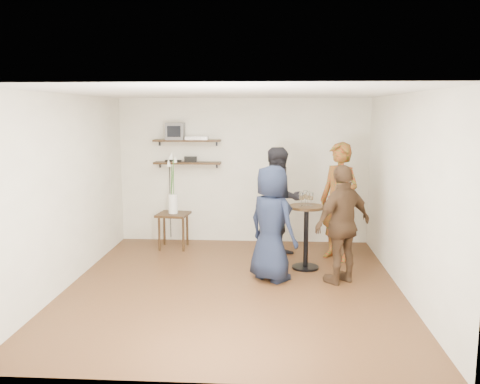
{
  "coord_description": "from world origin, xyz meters",
  "views": [
    {
      "loc": [
        0.5,
        -6.62,
        2.37
      ],
      "look_at": [
        0.07,
        0.4,
        1.25
      ],
      "focal_mm": 38.0,
      "sensor_mm": 36.0,
      "label": 1
    }
  ],
  "objects_px": {
    "person_brown": "(343,224)",
    "person_dark": "(280,202)",
    "drinks_table": "(306,228)",
    "person_navy": "(272,223)",
    "side_table": "(173,219)",
    "person_plaid": "(339,202)",
    "dvd_deck": "(197,138)",
    "crt_monitor": "(175,131)",
    "radio": "(191,159)"
  },
  "relations": [
    {
      "from": "side_table",
      "to": "person_brown",
      "type": "xyz_separation_m",
      "value": [
        2.68,
        -1.64,
        0.31
      ]
    },
    {
      "from": "crt_monitor",
      "to": "person_navy",
      "type": "height_order",
      "value": "crt_monitor"
    },
    {
      "from": "drinks_table",
      "to": "person_navy",
      "type": "height_order",
      "value": "person_navy"
    },
    {
      "from": "person_navy",
      "to": "person_brown",
      "type": "distance_m",
      "value": 0.98
    },
    {
      "from": "side_table",
      "to": "person_brown",
      "type": "height_order",
      "value": "person_brown"
    },
    {
      "from": "crt_monitor",
      "to": "person_navy",
      "type": "relative_size",
      "value": 0.2
    },
    {
      "from": "person_brown",
      "to": "side_table",
      "type": "bearing_deg",
      "value": -68.35
    },
    {
      "from": "person_dark",
      "to": "person_plaid",
      "type": "bearing_deg",
      "value": -38.14
    },
    {
      "from": "side_table",
      "to": "person_plaid",
      "type": "height_order",
      "value": "person_plaid"
    },
    {
      "from": "person_dark",
      "to": "crt_monitor",
      "type": "bearing_deg",
      "value": 125.39
    },
    {
      "from": "radio",
      "to": "person_dark",
      "type": "bearing_deg",
      "value": -27.58
    },
    {
      "from": "radio",
      "to": "side_table",
      "type": "xyz_separation_m",
      "value": [
        -0.25,
        -0.45,
        -1.0
      ]
    },
    {
      "from": "person_dark",
      "to": "person_brown",
      "type": "height_order",
      "value": "person_dark"
    },
    {
      "from": "radio",
      "to": "person_navy",
      "type": "distance_m",
      "value": 2.61
    },
    {
      "from": "person_navy",
      "to": "dvd_deck",
      "type": "bearing_deg",
      "value": -13.71
    },
    {
      "from": "person_dark",
      "to": "side_table",
      "type": "bearing_deg",
      "value": 137.93
    },
    {
      "from": "dvd_deck",
      "to": "drinks_table",
      "type": "relative_size",
      "value": 0.41
    },
    {
      "from": "person_dark",
      "to": "person_navy",
      "type": "xyz_separation_m",
      "value": [
        -0.13,
        -1.21,
        -0.08
      ]
    },
    {
      "from": "dvd_deck",
      "to": "person_navy",
      "type": "bearing_deg",
      "value": -56.83
    },
    {
      "from": "drinks_table",
      "to": "person_brown",
      "type": "xyz_separation_m",
      "value": [
        0.46,
        -0.61,
        0.2
      ]
    },
    {
      "from": "radio",
      "to": "person_dark",
      "type": "relative_size",
      "value": 0.12
    },
    {
      "from": "radio",
      "to": "side_table",
      "type": "relative_size",
      "value": 0.36
    },
    {
      "from": "person_plaid",
      "to": "person_brown",
      "type": "xyz_separation_m",
      "value": [
        -0.09,
        -1.14,
        -0.12
      ]
    },
    {
      "from": "crt_monitor",
      "to": "drinks_table",
      "type": "relative_size",
      "value": 0.33
    },
    {
      "from": "dvd_deck",
      "to": "side_table",
      "type": "bearing_deg",
      "value": -128.91
    },
    {
      "from": "person_dark",
      "to": "drinks_table",
      "type": "bearing_deg",
      "value": -90.0
    },
    {
      "from": "person_plaid",
      "to": "radio",
      "type": "bearing_deg",
      "value": -154.95
    },
    {
      "from": "dvd_deck",
      "to": "person_plaid",
      "type": "xyz_separation_m",
      "value": [
        2.41,
        -0.96,
        -0.95
      ]
    },
    {
      "from": "person_plaid",
      "to": "person_dark",
      "type": "distance_m",
      "value": 0.94
    },
    {
      "from": "drinks_table",
      "to": "person_brown",
      "type": "relative_size",
      "value": 0.59
    },
    {
      "from": "side_table",
      "to": "drinks_table",
      "type": "xyz_separation_m",
      "value": [
        2.23,
        -1.03,
        0.11
      ]
    },
    {
      "from": "radio",
      "to": "side_table",
      "type": "height_order",
      "value": "radio"
    },
    {
      "from": "crt_monitor",
      "to": "radio",
      "type": "xyz_separation_m",
      "value": [
        0.27,
        0.0,
        -0.5
      ]
    },
    {
      "from": "crt_monitor",
      "to": "person_brown",
      "type": "height_order",
      "value": "crt_monitor"
    },
    {
      "from": "side_table",
      "to": "person_dark",
      "type": "distance_m",
      "value": 1.91
    },
    {
      "from": "dvd_deck",
      "to": "drinks_table",
      "type": "xyz_separation_m",
      "value": [
        1.86,
        -1.49,
        -1.27
      ]
    },
    {
      "from": "dvd_deck",
      "to": "person_navy",
      "type": "distance_m",
      "value": 2.67
    },
    {
      "from": "side_table",
      "to": "drinks_table",
      "type": "distance_m",
      "value": 2.46
    },
    {
      "from": "drinks_table",
      "to": "dvd_deck",
      "type": "bearing_deg",
      "value": 141.32
    },
    {
      "from": "crt_monitor",
      "to": "side_table",
      "type": "height_order",
      "value": "crt_monitor"
    },
    {
      "from": "drinks_table",
      "to": "person_navy",
      "type": "xyz_separation_m",
      "value": [
        -0.52,
        -0.56,
        0.19
      ]
    },
    {
      "from": "person_brown",
      "to": "person_dark",
      "type": "bearing_deg",
      "value": -93.17
    },
    {
      "from": "side_table",
      "to": "drinks_table",
      "type": "bearing_deg",
      "value": -24.92
    },
    {
      "from": "crt_monitor",
      "to": "person_plaid",
      "type": "distance_m",
      "value": 3.14
    },
    {
      "from": "person_brown",
      "to": "person_navy",
      "type": "bearing_deg",
      "value": -39.98
    },
    {
      "from": "side_table",
      "to": "person_plaid",
      "type": "xyz_separation_m",
      "value": [
        2.77,
        -0.5,
        0.43
      ]
    },
    {
      "from": "side_table",
      "to": "drinks_table",
      "type": "relative_size",
      "value": 0.64
    },
    {
      "from": "dvd_deck",
      "to": "person_brown",
      "type": "distance_m",
      "value": 3.3
    },
    {
      "from": "person_navy",
      "to": "person_plaid",
      "type": "bearing_deg",
      "value": -91.33
    },
    {
      "from": "dvd_deck",
      "to": "side_table",
      "type": "height_order",
      "value": "dvd_deck"
    }
  ]
}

